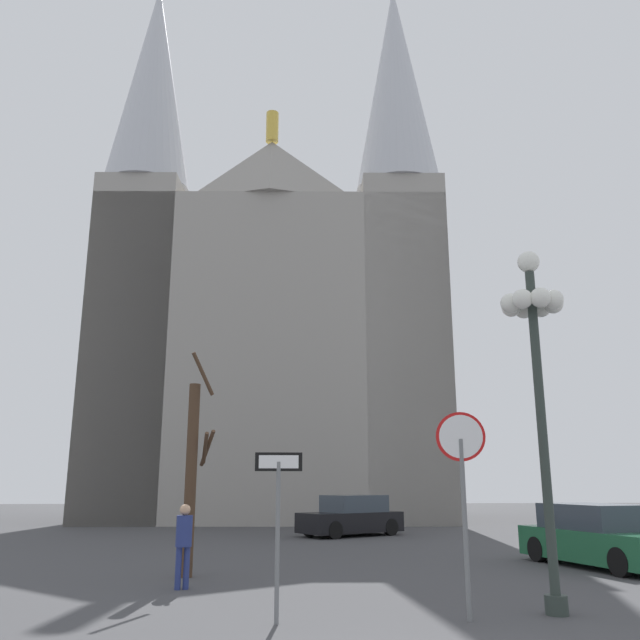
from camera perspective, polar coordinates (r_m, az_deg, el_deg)
The scene contains 8 objects.
cathedral at distance 39.07m, azimuth -4.02°, elevation -1.36°, with size 19.74×14.92×32.78m.
stop_sign at distance 10.93m, azimuth 12.32°, elevation -12.77°, with size 0.78×0.20×3.16m.
one_way_arrow_sign at distance 10.49m, azimuth -3.69°, elevation -16.18°, with size 0.74×0.07×2.50m.
street_lamp at distance 11.99m, azimuth 18.30°, elevation -2.32°, with size 1.13×1.13×6.10m.
bare_tree at distance 15.69m, azimuth -11.11°, elevation -12.95°, with size 0.68×1.02×5.02m.
parked_car_near_black at distance 26.89m, azimuth 2.76°, elevation -16.79°, with size 4.41×3.71×1.55m.
parked_car_far_green at distance 18.57m, azimuth 23.24°, elevation -17.05°, with size 2.83×4.78×1.51m.
pedestrian_walking at distance 14.00m, azimuth -11.80°, elevation -18.10°, with size 0.32×0.32×1.62m.
Camera 1 is at (-2.14, -6.75, 2.05)m, focal length 36.65 mm.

